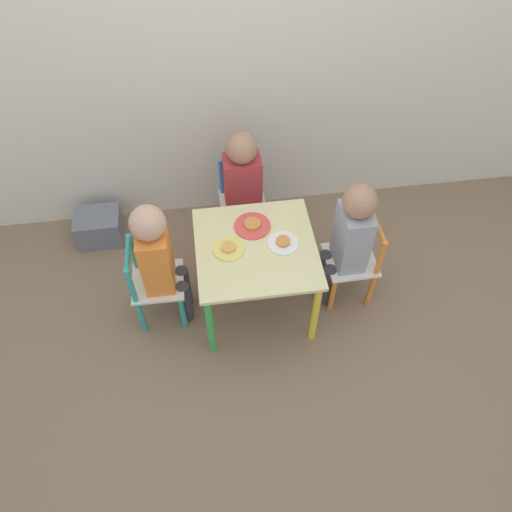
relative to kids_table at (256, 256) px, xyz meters
The scene contains 12 objects.
ground_plane 0.41m from the kids_table, ahead, with size 6.00×6.00×0.00m, color #7F664C.
kids_table is the anchor object (origin of this frame).
chair_orange 0.55m from the kids_table, ahead, with size 0.27×0.27×0.52m.
chair_teal 0.55m from the kids_table, behind, with size 0.26×0.26×0.52m.
chair_blue 0.55m from the kids_table, 90.84° to the left, with size 0.26×0.26×0.52m.
child_right 0.47m from the kids_table, ahead, with size 0.22×0.20×0.79m.
child_left 0.47m from the kids_table, behind, with size 0.22×0.20×0.79m.
child_back 0.47m from the kids_table, 90.84° to the left, with size 0.20×0.22×0.78m.
plate_right 0.16m from the kids_table, ahead, with size 0.15×0.15×0.03m.
plate_left 0.16m from the kids_table, behind, with size 0.15×0.15×0.03m.
plate_back 0.16m from the kids_table, 90.00° to the left, with size 0.18×0.18×0.03m.
storage_bin 1.11m from the kids_table, 145.29° to the left, with size 0.26×0.21×0.19m.
Camera 1 is at (-0.21, -1.54, 2.33)m, focal length 35.00 mm.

